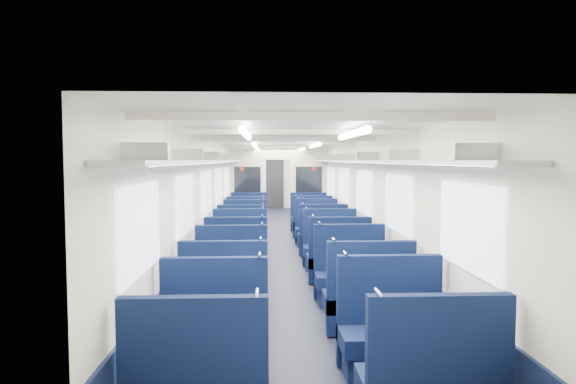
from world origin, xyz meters
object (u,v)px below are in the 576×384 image
Objects in this scene: end_door at (275,184)px; seat_13 at (323,239)px; seat_6 at (231,280)px; seat_14 at (245,232)px; seat_8 at (236,262)px; seat_12 at (243,240)px; seat_18 at (249,219)px; seat_7 at (351,278)px; seat_2 at (213,341)px; seat_15 at (317,231)px; seat_5 at (368,303)px; seat_17 at (312,224)px; seat_10 at (240,250)px; seat_16 at (247,226)px; seat_4 at (224,302)px; bulkhead at (278,186)px; seat_11 at (330,250)px; seat_3 at (392,337)px; seat_9 at (339,261)px; seat_19 at (309,220)px.

end_door is 10.35m from seat_13.
seat_6 and seat_14 have the same top height.
seat_8 is 2.79m from seat_13.
seat_18 is at bearing 90.00° from seat_12.
seat_7 and seat_18 have the same top height.
seat_2 and seat_15 have the same top height.
seat_5 and seat_17 have the same top height.
seat_10 is 2.02m from seat_13.
seat_16 is at bearing -95.85° from end_door.
seat_4 is 1.00× the size of seat_17.
bulkhead is at bearing 83.68° from seat_6.
seat_14 is (0.00, 4.55, 0.00)m from seat_6.
seat_15 is (0.00, 4.68, 0.00)m from seat_7.
seat_2 is 2.01m from seat_5.
seat_14 is 1.67m from seat_15.
seat_5 is 3.43m from seat_11.
end_door is 13.80m from seat_7.
seat_15 is (0.00, 6.99, 0.00)m from seat_3.
seat_12 is at bearing -90.00° from seat_18.
seat_9 and seat_17 have the same top height.
end_door is 6.83m from seat_18.
seat_16 is at bearing -143.90° from seat_19.
seat_12 is at bearing -142.05° from seat_15.
bulkhead is 4.24m from seat_12.
seat_2 is 9.36m from seat_19.
seat_17 is at bearing 90.00° from seat_11.
seat_10 is (-1.66, 4.62, 0.00)m from seat_3.
bulkhead is at bearing 74.23° from seat_14.
seat_4 is 6.03m from seat_15.
seat_7 is 1.00× the size of seat_18.
seat_19 is at bearing -34.96° from bulkhead.
bulkhead is 2.50× the size of seat_12.
seat_15 is at bearing 76.70° from seat_2.
seat_4 is (-0.83, -14.88, -0.66)m from end_door.
seat_10 is at bearing -145.06° from seat_13.
seat_13 is 1.00× the size of seat_18.
seat_16 is at bearing 90.00° from seat_14.
seat_14 is at bearing 90.00° from seat_4.
seat_9 is 3.52m from seat_15.
seat_10 and seat_18 have the same top height.
seat_11 is at bearing 90.00° from seat_7.
seat_4 and seat_10 have the same top height.
seat_8 is 1.66m from seat_9.
seat_3 is 4.91m from seat_10.
seat_7 and seat_10 have the same top height.
bulkhead reaches higher than seat_7.
seat_15 is 1.18m from seat_17.
seat_6 is 1.00× the size of seat_14.
end_door is 1.79× the size of seat_3.
seat_10 is at bearing 115.26° from seat_5.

